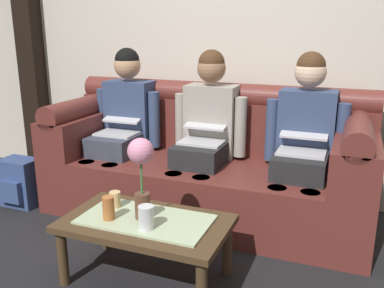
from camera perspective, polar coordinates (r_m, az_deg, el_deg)
The scene contains 12 objects.
back_wall_patterned at distance 3.50m, azimuth 5.20°, elevation 16.84°, with size 6.00×0.12×2.90m, color beige.
timber_pillar at distance 4.36m, azimuth -21.44°, elevation 15.62°, with size 0.20×0.20×2.90m, color black.
couch at distance 3.15m, azimuth 1.98°, elevation -2.93°, with size 2.35×0.88×0.96m.
person_left at distance 3.36m, azimuth -9.34°, elevation 3.17°, with size 0.56×0.67×1.22m.
person_middle at distance 3.07m, azimuth 2.00°, elevation 2.18°, with size 0.56×0.67×1.22m.
person_right at distance 2.92m, azimuth 15.08°, elevation 0.94°, with size 0.56×0.67×1.22m.
coffee_table at distance 2.34m, azimuth -6.31°, elevation -11.33°, with size 0.91×0.53×0.37m.
flower_vase at distance 2.21m, azimuth -6.97°, elevation -3.02°, with size 0.14×0.14×0.45m.
cup_near_left at distance 2.31m, azimuth -11.34°, elevation -8.58°, with size 0.06×0.06×0.13m, color #B26633.
cup_near_right at distance 2.18m, azimuth -6.30°, elevation -9.95°, with size 0.08×0.08×0.12m, color silver.
cup_far_center at distance 2.46m, azimuth -10.47°, elevation -7.45°, with size 0.06×0.06×0.09m, color #DBB77A.
backpack_left at distance 3.58m, azimuth -22.45°, elevation -4.92°, with size 0.29×0.25×0.38m.
Camera 1 is at (0.99, -1.65, 1.37)m, focal length 39.02 mm.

